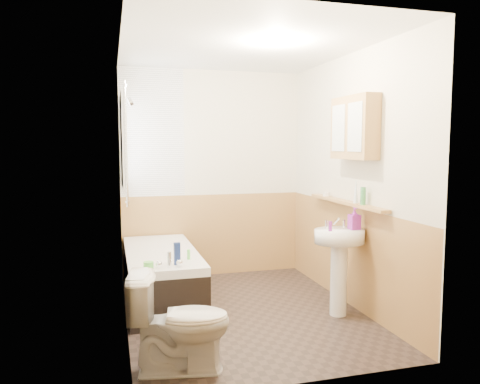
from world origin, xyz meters
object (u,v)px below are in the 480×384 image
object	(u,v)px
toilet	(180,323)
sink	(339,254)
medicine_cabinet	(354,128)
pine_shelf	(346,202)
bathtub	(161,274)

from	to	relation	value
toilet	sink	world-z (taller)	sink
sink	medicine_cabinet	xyz separation A→B (m)	(0.17, 0.09, 1.18)
toilet	medicine_cabinet	world-z (taller)	medicine_cabinet
medicine_cabinet	toilet	bearing A→B (deg)	-156.05
sink	medicine_cabinet	bearing A→B (deg)	40.15
pine_shelf	medicine_cabinet	bearing A→B (deg)	-98.87
bathtub	medicine_cabinet	xyz separation A→B (m)	(1.74, -0.76, 1.49)
bathtub	medicine_cabinet	world-z (taller)	medicine_cabinet
bathtub	pine_shelf	size ratio (longest dim) A/B	1.15
bathtub	sink	xyz separation A→B (m)	(1.57, -0.85, 0.31)
pine_shelf	sink	bearing A→B (deg)	-126.99
toilet	medicine_cabinet	bearing A→B (deg)	-55.95
toilet	sink	distance (m)	1.76
bathtub	toilet	bearing A→B (deg)	-91.11
pine_shelf	medicine_cabinet	xyz separation A→B (m)	(-0.03, -0.18, 0.73)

